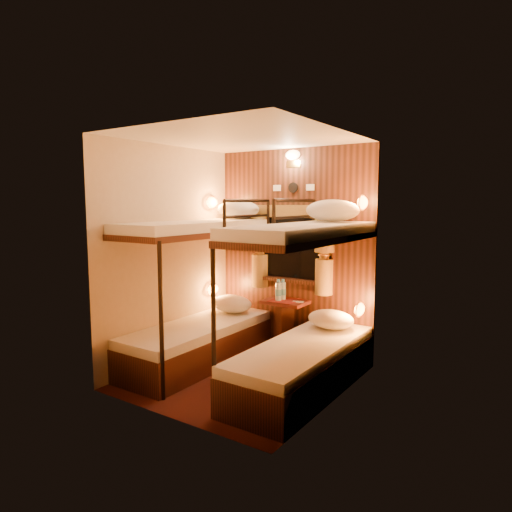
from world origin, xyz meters
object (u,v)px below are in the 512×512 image
Objects in this scene: bottle_left at (278,291)px; bottle_right at (283,291)px; bunk_left at (198,314)px; table at (285,320)px; bunk_right at (303,333)px.

bottle_left is 1.04× the size of bottle_right.
bunk_left reaches higher than bottle_right.
bunk_left is 7.82× the size of bottle_right.
bunk_left is at bearing -126.95° from bottle_right.
table is 0.34m from bottle_right.
bunk_left is 1.30m from bunk_right.
bottle_right is (0.01, 0.08, -0.00)m from bottle_left.
bottle_left is at bearing 134.27° from bunk_right.
bottle_left reaches higher than bottle_right.
table is 2.59× the size of bottle_left.
bunk_right is 7.82× the size of bottle_right.
bottle_left is (0.59, 0.72, 0.20)m from bunk_left.
bunk_left is 2.90× the size of table.
bunk_right is at bearing 0.00° from bunk_left.
bunk_left is 1.00× the size of bunk_right.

